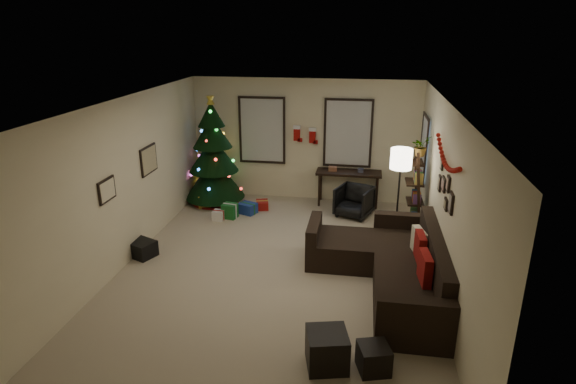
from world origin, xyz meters
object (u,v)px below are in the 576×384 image
object	(u,v)px
sofa	(392,266)
christmas_tree	(213,158)
desk	(349,175)
desk_chair	(354,201)
bookshelf	(416,196)

from	to	relation	value
sofa	christmas_tree	bearing A→B (deg)	140.98
desk	desk_chair	size ratio (longest dim) A/B	2.20
christmas_tree	sofa	size ratio (longest dim) A/B	0.83
desk	bookshelf	distance (m)	1.99
christmas_tree	sofa	xyz separation A→B (m)	(3.75, -3.04, -0.72)
sofa	bookshelf	xyz separation A→B (m)	(0.48, 1.82, 0.52)
christmas_tree	desk	distance (m)	2.98
sofa	desk_chair	world-z (taller)	sofa
sofa	desk	distance (m)	3.46
christmas_tree	sofa	world-z (taller)	christmas_tree
christmas_tree	bookshelf	bearing A→B (deg)	-16.01
desk	bookshelf	size ratio (longest dim) A/B	0.84
desk	sofa	bearing A→B (deg)	-76.49
desk_chair	bookshelf	world-z (taller)	bookshelf
christmas_tree	desk_chair	world-z (taller)	christmas_tree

